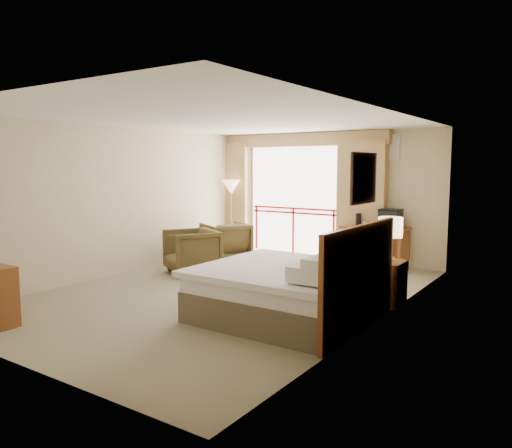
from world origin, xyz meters
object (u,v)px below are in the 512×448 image
Objects in this scene: table_lamp at (390,228)px; tv at (390,218)px; armchair_near at (192,273)px; desk at (376,235)px; floor_lamp at (231,190)px; nightstand at (387,283)px; side_table at (208,244)px; wastebasket at (342,263)px; armchair_far at (226,261)px; bed at (290,290)px.

table_lamp is 1.54× the size of tv.
desk is at bearing 72.50° from armchair_near.
floor_lamp reaches higher than tv.
armchair_near is (-2.93, -2.39, -1.00)m from tv.
nightstand reaches higher than armchair_near.
nightstand is 2.58m from tv.
desk reaches higher than side_table.
wastebasket is at bearing 131.96° from table_lamp.
armchair_far is at bearing 160.53° from nightstand.
table_lamp is 1.87× the size of wastebasket.
bed is at bearing -34.31° from side_table.
armchair_near is at bearing 179.02° from nightstand.
nightstand is 1.56× the size of tv.
table_lamp is 0.37× the size of floor_lamp.
bed is 3.45× the size of table_lamp.
armchair_near is (-2.63, -2.45, -0.64)m from desk.
armchair_near reaches higher than wastebasket.
armchair_far is at bearing 78.61° from side_table.
table_lamp is 3.88m from armchair_near.
floor_lamp is (-3.78, -0.03, 0.44)m from tv.
table_lamp reaches higher than armchair_far.
table_lamp is 0.68× the size of armchair_near.
tv is at bearing 0.42° from floor_lamp.
side_table is (-2.56, -0.87, 0.24)m from wastebasket.
side_table is (-3.23, -1.54, -0.59)m from tv.
side_table is at bearing -161.20° from wastebasket.
nightstand is 4.11m from side_table.
side_table is (-0.09, -0.46, 0.40)m from armchair_far.
armchair_far is (-3.14, -1.08, -1.00)m from tv.
floor_lamp is at bearing -119.32° from armchair_far.
side_table is at bearing 167.02° from nightstand.
armchair_near reaches higher than armchair_far.
armchair_far is 1.33m from armchair_near.
armchair_near is (-3.72, -0.08, -1.10)m from table_lamp.
side_table is (-4.03, 0.77, -0.70)m from table_lamp.
tv is 0.44× the size of armchair_near.
floor_lamp is at bearing 179.69° from desk.
side_table is 1.91m from floor_lamp.
tv reaches higher than armchair_near.
side_table is at bearing -70.05° from floor_lamp.
bed is at bearing -122.73° from nightstand.
desk reaches higher than wastebasket.
desk is at bearing 1.46° from floor_lamp.
tv is at bearing 109.06° from table_lamp.
armchair_near is (-2.89, 1.33, -0.38)m from bed.
side_table is at bearing 17.91° from armchair_far.
bed is at bearing -44.57° from floor_lamp.
desk is at bearing 114.86° from table_lamp.
nightstand is 1.90× the size of wastebasket.
desk reaches higher than nightstand.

